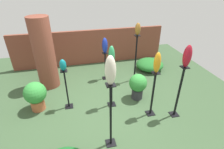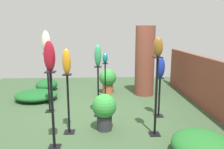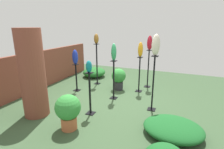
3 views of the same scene
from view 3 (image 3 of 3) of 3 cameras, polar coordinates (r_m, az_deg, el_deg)
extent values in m
plane|color=#385133|center=(5.18, 0.09, -8.52)|extent=(8.00, 8.00, 0.00)
cube|color=brown|center=(6.46, -22.77, 1.24)|extent=(5.60, 0.12, 1.29)
cylinder|color=brown|center=(4.47, -24.53, 0.19)|extent=(0.58, 0.58, 2.09)
cube|color=black|center=(5.34, 0.55, -7.66)|extent=(0.20, 0.20, 0.01)
cube|color=black|center=(5.14, 0.57, -1.81)|extent=(0.04, 0.04, 1.16)
cube|color=black|center=(4.99, 0.58, 4.46)|extent=(0.16, 0.16, 0.02)
cube|color=black|center=(4.79, 12.74, -11.02)|extent=(0.20, 0.20, 0.01)
cube|color=black|center=(4.52, 13.29, -2.99)|extent=(0.04, 0.04, 1.43)
cube|color=black|center=(4.35, 13.88, 5.86)|extent=(0.16, 0.16, 0.02)
cube|color=black|center=(5.94, 8.68, -5.36)|extent=(0.20, 0.20, 0.01)
cube|color=black|center=(5.76, 8.92, -0.05)|extent=(0.04, 0.04, 1.16)
cube|color=black|center=(5.63, 9.17, 5.56)|extent=(0.16, 0.16, 0.02)
cube|color=black|center=(6.06, -11.33, -5.07)|extent=(0.20, 0.20, 0.01)
cube|color=black|center=(5.91, -11.57, -1.02)|extent=(0.04, 0.04, 0.91)
cube|color=black|center=(5.80, -11.81, 3.21)|extent=(0.16, 0.16, 0.01)
cube|color=black|center=(4.52, -6.99, -12.41)|extent=(0.20, 0.20, 0.01)
cube|color=black|center=(4.30, -7.23, -6.23)|extent=(0.04, 0.04, 1.07)
cube|color=black|center=(4.13, -7.48, 0.55)|extent=(0.16, 0.16, 0.02)
cube|color=black|center=(6.41, 11.40, -3.87)|extent=(0.20, 0.20, 0.01)
cube|color=black|center=(6.23, 11.73, 1.78)|extent=(0.04, 0.04, 1.32)
cube|color=black|center=(6.10, 12.08, 7.72)|extent=(0.16, 0.16, 0.02)
cube|color=black|center=(6.63, -4.80, -2.93)|extent=(0.20, 0.20, 0.01)
cube|color=black|center=(6.43, -4.95, 3.31)|extent=(0.04, 0.04, 1.49)
cube|color=black|center=(6.31, -5.11, 9.86)|extent=(0.16, 0.16, 0.02)
ellipsoid|color=#2D9356|center=(4.95, 0.59, 7.31)|extent=(0.15, 0.15, 0.49)
ellipsoid|color=beige|center=(4.31, 14.11, 9.34)|extent=(0.18, 0.20, 0.52)
ellipsoid|color=orange|center=(5.59, 9.28, 8.02)|extent=(0.15, 0.16, 0.47)
ellipsoid|color=#192D9E|center=(5.75, -11.95, 5.60)|extent=(0.17, 0.19, 0.48)
ellipsoid|color=#0F727A|center=(4.10, -7.56, 2.57)|extent=(0.16, 0.14, 0.29)
ellipsoid|color=maroon|center=(6.07, 12.21, 10.05)|extent=(0.17, 0.18, 0.49)
ellipsoid|color=brown|center=(6.29, -5.15, 11.53)|extent=(0.16, 0.17, 0.35)
cylinder|color=#2D2D33|center=(5.99, 2.15, -3.59)|extent=(0.30, 0.30, 0.29)
sphere|color=#338C38|center=(5.88, 2.19, -0.38)|extent=(0.48, 0.48, 0.48)
cylinder|color=#B25B38|center=(3.96, -13.83, -15.07)|extent=(0.33, 0.33, 0.27)
sphere|color=#338C38|center=(3.79, -14.20, -10.31)|extent=(0.54, 0.54, 0.54)
ellipsoid|color=#236B28|center=(7.48, -5.84, 0.74)|extent=(0.97, 0.94, 0.39)
ellipsoid|color=#195923|center=(3.87, 19.28, -16.23)|extent=(1.01, 1.19, 0.28)
camera|label=1|loc=(4.16, 51.11, 21.98)|focal=28.00mm
camera|label=2|loc=(9.57, 11.45, 14.52)|focal=35.00mm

